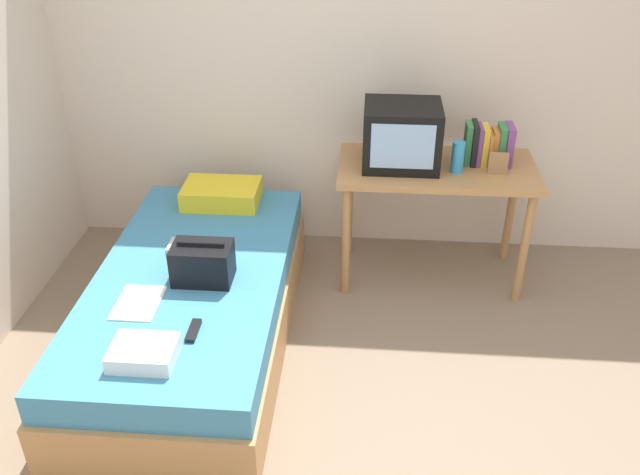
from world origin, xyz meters
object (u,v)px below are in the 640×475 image
(bed, at_px, (194,307))
(tv, at_px, (402,135))
(pillow, at_px, (222,194))
(picture_frame, at_px, (498,163))
(magazine, at_px, (138,303))
(book_row, at_px, (488,145))
(desk, at_px, (436,181))
(water_bottle, at_px, (458,157))
(folded_towel, at_px, (144,353))
(handbag, at_px, (203,263))
(remote_dark, at_px, (193,331))
(remote_silver, at_px, (173,245))

(bed, xyz_separation_m, tv, (1.10, 0.78, 0.72))
(pillow, bearing_deg, bed, -91.02)
(picture_frame, height_order, magazine, picture_frame)
(tv, relative_size, book_row, 1.62)
(tv, bearing_deg, bed, -144.46)
(picture_frame, bearing_deg, magazine, -151.50)
(bed, distance_m, desk, 1.59)
(water_bottle, bearing_deg, folded_towel, -135.89)
(book_row, xyz_separation_m, handbag, (-1.51, -0.91, -0.31))
(water_bottle, xyz_separation_m, magazine, (-1.60, -1.00, -0.39))
(pillow, height_order, handbag, handbag)
(remote_dark, distance_m, folded_towel, 0.26)
(book_row, distance_m, folded_towel, 2.28)
(picture_frame, distance_m, remote_dark, 1.95)
(desk, height_order, tv, tv)
(pillow, relative_size, remote_silver, 3.21)
(desk, height_order, pillow, desk)
(bed, height_order, remote_silver, remote_silver)
(handbag, bearing_deg, water_bottle, 30.02)
(remote_dark, xyz_separation_m, folded_towel, (-0.17, -0.20, 0.03))
(desk, relative_size, magazine, 4.00)
(picture_frame, xyz_separation_m, remote_dark, (-1.51, -1.19, -0.35))
(bed, bearing_deg, magazine, -121.21)
(book_row, relative_size, magazine, 0.94)
(pillow, bearing_deg, desk, 0.20)
(tv, bearing_deg, remote_silver, -156.21)
(picture_frame, xyz_separation_m, pillow, (-1.63, 0.08, -0.30))
(tv, distance_m, remote_dark, 1.67)
(magazine, bearing_deg, handbag, 40.16)
(bed, xyz_separation_m, book_row, (1.61, 0.84, 0.65))
(water_bottle, height_order, remote_silver, water_bottle)
(picture_frame, xyz_separation_m, magazine, (-1.83, -0.99, -0.36))
(desk, xyz_separation_m, book_row, (0.29, 0.06, 0.21))
(desk, bearing_deg, folded_towel, -132.18)
(picture_frame, bearing_deg, book_row, 105.59)
(tv, distance_m, pillow, 1.16)
(bed, relative_size, magazine, 6.90)
(bed, distance_m, water_bottle, 1.70)
(picture_frame, height_order, pillow, picture_frame)
(remote_silver, bearing_deg, water_bottle, 16.50)
(water_bottle, xyz_separation_m, pillow, (-1.40, 0.08, -0.33))
(remote_dark, height_order, folded_towel, folded_towel)
(picture_frame, bearing_deg, desk, 165.35)
(desk, distance_m, folded_towel, 2.01)
(desk, bearing_deg, bed, -149.38)
(magazine, height_order, folded_towel, folded_towel)
(bed, bearing_deg, handbag, -36.16)
(tv, relative_size, magazine, 1.52)
(tv, relative_size, pillow, 0.95)
(magazine, distance_m, folded_towel, 0.43)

